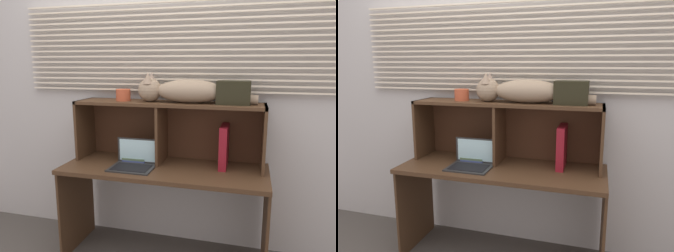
# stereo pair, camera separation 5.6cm
# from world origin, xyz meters

# --- Properties ---
(back_panel_with_blinds) EXTENTS (4.40, 0.08, 2.50)m
(back_panel_with_blinds) POSITION_xyz_m (0.00, 0.55, 1.26)
(back_panel_with_blinds) COLOR #BDB9B7
(back_panel_with_blinds) RESTS_ON ground
(desk) EXTENTS (1.45, 0.55, 0.71)m
(desk) POSITION_xyz_m (0.00, 0.23, 0.58)
(desk) COLOR #462E1B
(desk) RESTS_ON ground
(hutch_shelf_unit) EXTENTS (1.37, 0.29, 0.45)m
(hutch_shelf_unit) POSITION_xyz_m (-0.01, 0.39, 1.02)
(hutch_shelf_unit) COLOR #462E1B
(hutch_shelf_unit) RESTS_ON desk
(cat) EXTENTS (0.85, 0.19, 0.21)m
(cat) POSITION_xyz_m (0.10, 0.35, 1.25)
(cat) COLOR gray
(cat) RESTS_ON hutch_shelf_unit
(laptop) EXTENTS (0.30, 0.24, 0.19)m
(laptop) POSITION_xyz_m (-0.21, 0.18, 0.75)
(laptop) COLOR #282828
(laptop) RESTS_ON desk
(binder_upright) EXTENTS (0.05, 0.24, 0.30)m
(binder_upright) POSITION_xyz_m (0.41, 0.35, 0.86)
(binder_upright) COLOR maroon
(binder_upright) RESTS_ON desk
(book_stack) EXTENTS (0.18, 0.22, 0.04)m
(book_stack) POSITION_xyz_m (-0.24, 0.36, 0.73)
(book_stack) COLOR #3C4883
(book_stack) RESTS_ON desk
(small_basket) EXTENTS (0.11, 0.11, 0.09)m
(small_basket) POSITION_xyz_m (-0.35, 0.35, 1.21)
(small_basket) COLOR #BD4F30
(small_basket) RESTS_ON hutch_shelf_unit
(storage_box) EXTENTS (0.23, 0.15, 0.16)m
(storage_box) POSITION_xyz_m (0.46, 0.35, 1.24)
(storage_box) COLOR black
(storage_box) RESTS_ON hutch_shelf_unit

